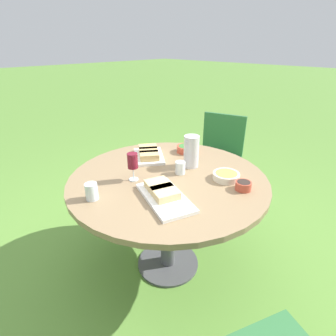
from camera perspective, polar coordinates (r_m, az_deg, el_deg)
name	(u,v)px	position (r m, az deg, el deg)	size (l,w,h in m)	color
ground_plane	(168,263)	(2.16, 0.00, -19.98)	(40.00, 40.00, 0.00)	#5B8C38
dining_table	(168,190)	(1.76, 0.00, -4.81)	(1.28, 1.28, 0.76)	#4C4C51
chair_near_right	(219,151)	(2.79, 11.05, 3.65)	(0.53, 0.54, 0.89)	#2D6B38
water_pitcher	(191,151)	(1.81, 5.09, 3.63)	(0.11, 0.11, 0.22)	silver
wine_glass	(133,162)	(1.62, -7.71, 1.35)	(0.07, 0.07, 0.18)	silver
platter_bread_main	(163,194)	(1.47, -1.01, -5.59)	(0.33, 0.44, 0.06)	white
platter_charcuterie	(149,154)	(1.98, -4.22, 3.10)	(0.36, 0.38, 0.07)	white
bowl_fries	(226,176)	(1.70, 12.56, -1.66)	(0.17, 0.17, 0.04)	beige
bowl_salad	(186,149)	(2.08, 4.01, 4.25)	(0.15, 0.15, 0.05)	#B74733
bowl_olives	(243,185)	(1.60, 16.08, -3.63)	(0.09, 0.09, 0.05)	#B74733
cup_water_near	(180,168)	(1.73, 2.69, 0.08)	(0.07, 0.07, 0.08)	silver
cup_water_far	(92,191)	(1.50, -16.29, -4.93)	(0.07, 0.07, 0.10)	silver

